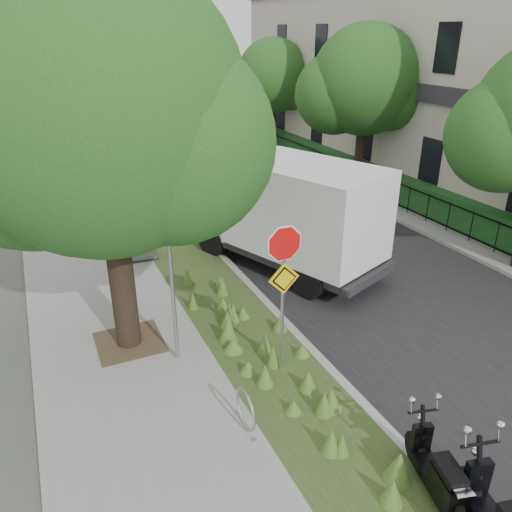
{
  "coord_description": "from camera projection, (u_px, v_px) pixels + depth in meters",
  "views": [
    {
      "loc": [
        -5.29,
        -6.69,
        6.38
      ],
      "look_at": [
        -0.66,
        3.43,
        1.3
      ],
      "focal_mm": 35.0,
      "sensor_mm": 36.0,
      "label": 1
    }
  ],
  "objects": [
    {
      "name": "verge",
      "position": [
        158.0,
        222.0,
        17.87
      ],
      "size": [
        2.0,
        60.0,
        0.12
      ],
      "primitive_type": "cube",
      "color": "#2C3F1B",
      "rests_on": "ground"
    },
    {
      "name": "road",
      "position": [
        271.0,
        207.0,
        19.59
      ],
      "size": [
        7.0,
        60.0,
        0.01
      ],
      "primitive_type": "cube",
      "color": "black",
      "rests_on": "ground"
    },
    {
      "name": "bike_hoop",
      "position": [
        245.0,
        409.0,
        8.46
      ],
      "size": [
        0.06,
        0.78,
        0.77
      ],
      "color": "#A5A8AD",
      "rests_on": "ground"
    },
    {
      "name": "street_tree_main",
      "position": [
        97.0,
        125.0,
        9.02
      ],
      "size": [
        6.21,
        5.54,
        7.66
      ],
      "color": "black",
      "rests_on": "ground"
    },
    {
      "name": "bare_post",
      "position": [
        171.0,
        272.0,
        9.58
      ],
      "size": [
        0.08,
        0.08,
        4.0
      ],
      "color": "#A5A8AD",
      "rests_on": "ground"
    },
    {
      "name": "footpath_far",
      "position": [
        379.0,
        189.0,
        21.54
      ],
      "size": [
        3.2,
        60.0,
        0.12
      ],
      "primitive_type": "cube",
      "color": "gray",
      "rests_on": "ground"
    },
    {
      "name": "fence_far",
      "position": [
        361.0,
        178.0,
        20.91
      ],
      "size": [
        0.04,
        24.0,
        1.0
      ],
      "color": "black",
      "rests_on": "ground"
    },
    {
      "name": "far_tree_c",
      "position": [
        272.0,
        80.0,
        26.1
      ],
      "size": [
        4.37,
        3.89,
        5.93
      ],
      "color": "black",
      "rests_on": "ground"
    },
    {
      "name": "kerb_near",
      "position": [
        185.0,
        218.0,
        18.24
      ],
      "size": [
        0.2,
        60.0,
        0.13
      ],
      "primitive_type": "cube",
      "color": "#9E9991",
      "rests_on": "ground"
    },
    {
      "name": "ground",
      "position": [
        355.0,
        372.0,
        10.19
      ],
      "size": [
        120.0,
        120.0,
        0.0
      ],
      "primitive_type": "plane",
      "color": "#4C5147",
      "rests_on": "ground"
    },
    {
      "name": "box_truck",
      "position": [
        289.0,
        210.0,
        14.0
      ],
      "size": [
        4.26,
        6.34,
        2.68
      ],
      "color": "#262628",
      "rests_on": "ground"
    },
    {
      "name": "utility_cabinet",
      "position": [
        138.0,
        238.0,
        14.69
      ],
      "size": [
        1.06,
        0.75,
        1.35
      ],
      "color": "#262628",
      "rests_on": "ground"
    },
    {
      "name": "sign_assembly",
      "position": [
        284.0,
        271.0,
        9.17
      ],
      "size": [
        0.94,
        0.08,
        3.22
      ],
      "color": "#A5A8AD",
      "rests_on": "ground"
    },
    {
      "name": "sidewalk_near",
      "position": [
        78.0,
        234.0,
        16.82
      ],
      "size": [
        3.5,
        60.0,
        0.12
      ],
      "primitive_type": "cube",
      "color": "gray",
      "rests_on": "ground"
    },
    {
      "name": "kerb_far",
      "position": [
        346.0,
        194.0,
        20.9
      ],
      "size": [
        0.2,
        60.0,
        0.13
      ],
      "primitive_type": "cube",
      "color": "#9E9991",
      "rests_on": "ground"
    },
    {
      "name": "scooter_near",
      "position": [
        440.0,
        480.0,
        7.13
      ],
      "size": [
        0.63,
        1.63,
        0.79
      ],
      "color": "black",
      "rests_on": "ground"
    },
    {
      "name": "far_tree_b",
      "position": [
        363.0,
        86.0,
        19.32
      ],
      "size": [
        4.83,
        4.31,
        6.56
      ],
      "color": "black",
      "rests_on": "ground"
    },
    {
      "name": "terrace_houses",
      "position": [
        452.0,
        87.0,
        21.09
      ],
      "size": [
        7.4,
        26.4,
        8.2
      ],
      "color": "#BCB1A1",
      "rests_on": "ground"
    },
    {
      "name": "hedge_far",
      "position": [
        375.0,
        176.0,
        21.17
      ],
      "size": [
        1.0,
        24.0,
        1.1
      ],
      "primitive_type": "cube",
      "color": "#19481D",
      "rests_on": "footpath_far"
    }
  ]
}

